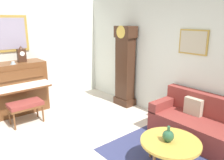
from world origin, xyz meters
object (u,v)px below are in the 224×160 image
Objects in this scene: piano at (14,88)px; coffee_table at (170,143)px; teacup at (13,63)px; piano_bench at (26,105)px; mantel_clock at (22,55)px; couch at (205,126)px; green_jug at (168,136)px; grandfather_clock at (125,69)px.

coffee_table is (3.61, 1.08, -0.19)m from piano.
piano_bench is at bearing -1.11° from teacup.
mantel_clock is at bearing 159.88° from piano_bench.
teacup is at bearing -147.30° from couch.
piano_bench is 1.84× the size of mantel_clock.
green_jug is at bearing 16.96° from teacup.
mantel_clock is (-3.61, -0.83, 0.96)m from coffee_table.
couch is 1.11m from coffee_table.
piano_bench is 3.60m from couch.
grandfather_clock is 1.07× the size of couch.
coffee_table is at bearing 20.75° from piano_bench.
teacup is 3.65m from green_jug.
coffee_table is 3.67× the size of green_jug.
mantel_clock is 1.58× the size of green_jug.
coffee_table is at bearing -87.72° from couch.
grandfather_clock is 2.72m from coffee_table.
grandfather_clock is at bearing 76.84° from piano_bench.
piano_bench is at bearing -103.16° from grandfather_clock.
grandfather_clock is (1.28, 2.36, 0.35)m from piano.
piano is at bearing -90.52° from mantel_clock.
piano reaches higher than green_jug.
teacup is at bearing -58.07° from mantel_clock.
coffee_table is 3.83m from mantel_clock.
coffee_table is (2.89, 1.09, 0.02)m from piano_bench.
grandfather_clock reaches higher than couch.
teacup is (-1.12, -2.36, 0.27)m from grandfather_clock.
piano_bench is (0.72, -0.01, -0.21)m from piano.
grandfather_clock reaches higher than coffee_table.
couch is at bearing 32.70° from teacup.
teacup is (0.16, -0.00, 0.62)m from piano.
mantel_clock is (-0.72, 0.26, 0.98)m from piano_bench.
grandfather_clock is 2.63m from teacup.
couch is at bearing 91.11° from green_jug.
piano_bench is 0.37× the size of couch.
piano is at bearing 178.87° from piano_bench.
couch is 4.20m from mantel_clock.
coffee_table is (0.04, -1.10, 0.11)m from couch.
piano is 6.00× the size of green_jug.
coffee_table is 0.13m from green_jug.
green_jug is (3.59, 0.79, -0.84)m from mantel_clock.
piano is 3.74m from green_jug.
piano is 0.75m from piano_bench.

